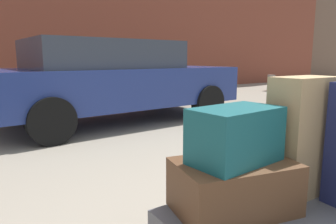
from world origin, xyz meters
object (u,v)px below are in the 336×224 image
suitcase_brown_rear_right (234,186)px  parked_car (114,79)px  suitcase_tan_stacked_top (302,136)px  luggage_cart (293,224)px  bollard_kerb_mid (198,87)px  bicycle_leaning (166,81)px  bollard_kerb_far (232,85)px  duffel_bag_teal_topmost_pile (236,135)px  bollard_kerb_near (158,90)px  bollard_corner (271,83)px

suitcase_brown_rear_right → parked_car: (1.07, 4.02, 0.29)m
suitcase_tan_stacked_top → parked_car: (0.59, 4.07, 0.08)m
luggage_cart → suitcase_tan_stacked_top: suitcase_tan_stacked_top is taller
suitcase_brown_rear_right → bollard_kerb_mid: suitcase_brown_rear_right is taller
luggage_cart → parked_car: 4.31m
luggage_cart → bicycle_leaning: bicycle_leaning is taller
bicycle_leaning → bollard_kerb_far: size_ratio=3.03×
bicycle_leaning → bollard_kerb_far: bicycle_leaning is taller
suitcase_brown_rear_right → bollard_kerb_far: size_ratio=1.08×
suitcase_tan_stacked_top → duffel_bag_teal_topmost_pile: size_ratio=1.49×
bollard_kerb_near → bollard_corner: size_ratio=1.00×
bollard_kerb_far → bollard_kerb_near: bearing=180.0°
suitcase_tan_stacked_top → bollard_kerb_far: size_ratio=1.23×
bicycle_leaning → bollard_kerb_mid: (0.17, -1.49, -0.09)m
bollard_kerb_near → bollard_kerb_mid: same height
suitcase_tan_stacked_top → bicycle_leaning: size_ratio=0.41×
suitcase_brown_rear_right → bollard_kerb_mid: bearing=64.6°
parked_car → bicycle_leaning: 4.94m
duffel_bag_teal_topmost_pile → bollard_kerb_mid: (4.63, 6.10, -0.47)m
duffel_bag_teal_topmost_pile → bicycle_leaning: (4.46, 7.59, -0.37)m
parked_car → duffel_bag_teal_topmost_pile: bearing=-104.9°
luggage_cart → bollard_corner: bearing=39.4°
luggage_cart → bollard_kerb_near: size_ratio=2.26×
parked_car → bollard_kerb_mid: parked_car is taller
parked_car → bollard_kerb_far: size_ratio=7.95×
suitcase_tan_stacked_top → bollard_kerb_far: suitcase_tan_stacked_top is taller
bollard_kerb_near → bollard_kerb_far: bearing=0.0°
bicycle_leaning → duffel_bag_teal_topmost_pile: bearing=-120.4°
bollard_kerb_mid → bollard_kerb_far: same height
suitcase_brown_rear_right → bollard_kerb_mid: (4.63, 6.10, -0.19)m
suitcase_tan_stacked_top → duffel_bag_teal_topmost_pile: 0.49m
bollard_kerb_far → bollard_corner: same height
luggage_cart → bollard_kerb_far: (5.75, 6.29, 0.01)m
bollard_kerb_near → bollard_kerb_far: same height
suitcase_tan_stacked_top → bollard_kerb_mid: suitcase_tan_stacked_top is taller
bollard_kerb_near → bollard_corner: bearing=0.0°
parked_car → bollard_corner: size_ratio=7.95×
duffel_bag_teal_topmost_pile → bollard_corner: size_ratio=0.83×
luggage_cart → bollard_kerb_near: 6.96m
suitcase_tan_stacked_top → bollard_kerb_mid: (4.15, 6.15, -0.40)m
suitcase_tan_stacked_top → parked_car: 4.11m
parked_car → bollard_kerb_far: 5.39m
duffel_bag_teal_topmost_pile → bollard_kerb_far: 8.58m
bicycle_leaning → bollard_kerb_near: 1.92m
bollard_kerb_mid → bollard_corner: 3.27m
suitcase_brown_rear_right → parked_car: parked_car is taller
parked_car → bicycle_leaning: size_ratio=2.62×
duffel_bag_teal_topmost_pile → suitcase_brown_rear_right: bearing=0.0°
luggage_cart → suitcase_tan_stacked_top: (0.23, 0.14, 0.41)m
luggage_cart → bollard_kerb_near: bearing=64.6°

